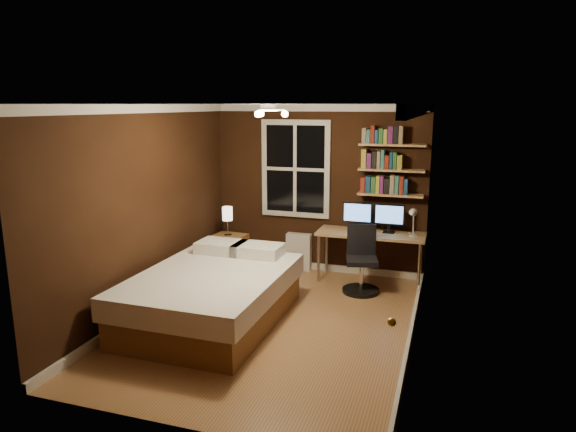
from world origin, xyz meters
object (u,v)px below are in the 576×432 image
(monitor_right, at_px, (389,218))
(bedside_lamp, at_px, (228,221))
(office_chair, at_px, (361,268))
(desk_lamp, at_px, (413,222))
(radiator, at_px, (299,252))
(desk, at_px, (371,237))
(monitor_left, at_px, (357,216))
(bed, at_px, (213,295))
(nightstand, at_px, (228,255))

(monitor_right, bearing_deg, bedside_lamp, -170.54)
(monitor_right, xyz_separation_m, office_chair, (-0.29, -0.53, -0.59))
(bedside_lamp, bearing_deg, desk_lamp, 4.20)
(radiator, bearing_deg, desk, -10.00)
(office_chair, bearing_deg, monitor_left, 93.79)
(desk_lamp, bearing_deg, bed, -139.04)
(monitor_right, bearing_deg, nightstand, -170.54)
(bedside_lamp, relative_size, desk, 0.29)
(desk, height_order, monitor_right, monitor_right)
(nightstand, height_order, desk_lamp, desk_lamp)
(monitor_left, bearing_deg, office_chair, -72.45)
(desk, xyz_separation_m, monitor_left, (-0.21, 0.08, 0.27))
(monitor_left, xyz_separation_m, monitor_right, (0.45, 0.00, 0.00))
(bedside_lamp, relative_size, monitor_right, 1.02)
(desk_lamp, bearing_deg, radiator, 169.61)
(desk, xyz_separation_m, monitor_right, (0.24, 0.08, 0.27))
(monitor_left, bearing_deg, bedside_lamp, -168.30)
(radiator, distance_m, desk, 1.20)
(monitor_left, bearing_deg, desk, -19.52)
(bedside_lamp, bearing_deg, monitor_right, 9.46)
(bed, bearing_deg, monitor_left, 57.51)
(bed, height_order, monitor_left, monitor_left)
(bed, relative_size, monitor_right, 5.15)
(nightstand, distance_m, radiator, 1.08)
(monitor_left, relative_size, office_chair, 0.47)
(desk, bearing_deg, desk_lamp, -11.13)
(bed, xyz_separation_m, nightstand, (-0.54, 1.64, -0.02))
(monitor_right, bearing_deg, monitor_left, 180.00)
(desk_lamp, height_order, office_chair, desk_lamp)
(bed, distance_m, nightstand, 1.73)
(monitor_left, height_order, desk_lamp, desk_lamp)
(bed, height_order, desk_lamp, desk_lamp)
(desk_lamp, bearing_deg, bedside_lamp, -175.80)
(desk, bearing_deg, nightstand, -171.52)
(desk, relative_size, office_chair, 1.67)
(desk, bearing_deg, monitor_left, 160.48)
(bedside_lamp, height_order, radiator, bedside_lamp)
(bedside_lamp, height_order, desk_lamp, desk_lamp)
(radiator, relative_size, desk_lamp, 1.30)
(monitor_right, bearing_deg, desk, -162.37)
(desk_lamp, bearing_deg, monitor_left, 166.54)
(nightstand, xyz_separation_m, desk, (2.07, 0.31, 0.36))
(monitor_left, distance_m, desk_lamp, 0.82)
(bedside_lamp, bearing_deg, radiator, 28.06)
(nightstand, height_order, monitor_right, monitor_right)
(nightstand, bearing_deg, bed, -66.86)
(bed, xyz_separation_m, monitor_left, (1.32, 2.03, 0.61))
(office_chair, bearing_deg, radiator, 135.16)
(bedside_lamp, bearing_deg, bed, -71.79)
(nightstand, distance_m, desk, 2.13)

